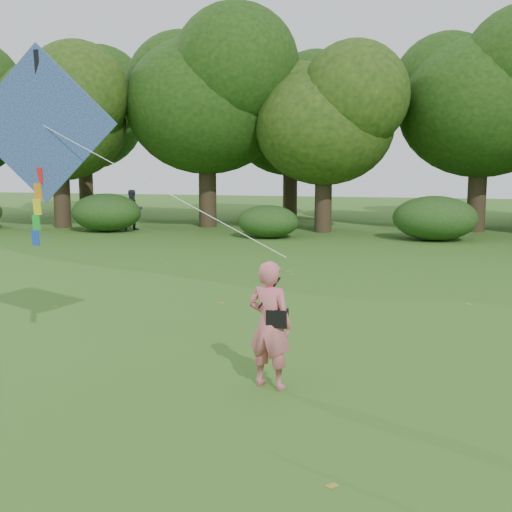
# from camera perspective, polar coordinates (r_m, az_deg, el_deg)

# --- Properties ---
(ground) EXTENTS (100.00, 100.00, 0.00)m
(ground) POSITION_cam_1_polar(r_m,az_deg,el_deg) (10.66, 1.88, -9.72)
(ground) COLOR #265114
(ground) RESTS_ON ground
(man_kite_flyer) EXTENTS (0.79, 0.62, 1.90)m
(man_kite_flyer) POSITION_cam_1_polar(r_m,az_deg,el_deg) (9.45, 1.23, -6.11)
(man_kite_flyer) COLOR #D3636F
(man_kite_flyer) RESTS_ON ground
(bystander_left) EXTENTS (1.20, 1.18, 1.95)m
(bystander_left) POSITION_cam_1_polar(r_m,az_deg,el_deg) (31.43, -10.86, 4.03)
(bystander_left) COLOR #262933
(bystander_left) RESTS_ON ground
(crossbody_bag) EXTENTS (0.43, 0.20, 0.73)m
(crossbody_bag) POSITION_cam_1_polar(r_m,az_deg,el_deg) (9.36, 1.89, -5.46)
(crossbody_bag) COLOR black
(crossbody_bag) RESTS_ON ground
(flying_kite) EXTENTS (5.43, 0.77, 3.26)m
(flying_kite) POSITION_cam_1_polar(r_m,az_deg,el_deg) (11.14, -18.53, 10.80)
(flying_kite) COLOR #254AA2
(flying_kite) RESTS_ON ground
(tree_line) EXTENTS (54.70, 15.30, 9.48)m
(tree_line) POSITION_cam_1_polar(r_m,az_deg,el_deg) (32.88, 13.31, 12.22)
(tree_line) COLOR #3A2D1E
(tree_line) RESTS_ON ground
(shrub_band) EXTENTS (39.15, 3.22, 1.88)m
(shrub_band) POSITION_cam_1_polar(r_m,az_deg,el_deg) (27.77, 7.92, 3.29)
(shrub_band) COLOR #264919
(shrub_band) RESTS_ON ground
(fallen_leaves) EXTENTS (11.56, 13.25, 0.01)m
(fallen_leaves) POSITION_cam_1_polar(r_m,az_deg,el_deg) (14.62, 0.15, -4.66)
(fallen_leaves) COLOR olive
(fallen_leaves) RESTS_ON ground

